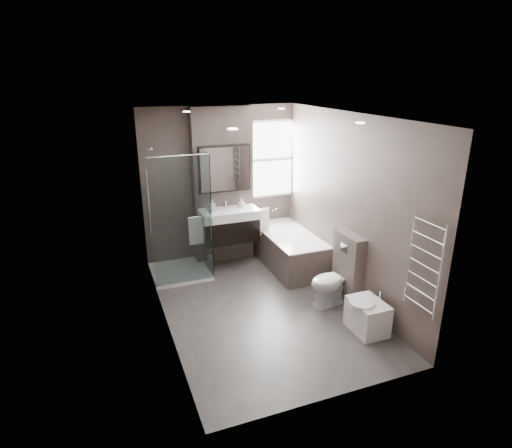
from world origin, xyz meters
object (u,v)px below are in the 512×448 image
toilet (333,281)px  bidet (367,316)px  bathtub (289,248)px  vanity (229,225)px

toilet → bidet: (0.04, -0.76, -0.13)m
bidet → bathtub: bearing=92.4°
vanity → bidet: 2.70m
bathtub → toilet: (0.05, -1.36, 0.03)m
bidet → toilet: bearing=93.3°
vanity → bathtub: 1.07m
toilet → bidet: bearing=-5.7°
vanity → bathtub: bearing=-19.4°
toilet → bidet: toilet is taller
bathtub → vanity: bearing=160.6°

